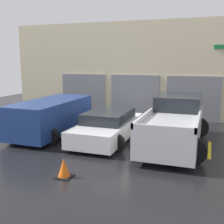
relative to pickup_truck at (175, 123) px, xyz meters
name	(u,v)px	position (x,y,z in m)	size (l,w,h in m)	color
ground_plane	(123,128)	(-2.70, 1.81, -0.88)	(28.00, 28.00, 0.00)	black
shophouse_building	(140,71)	(-2.71, 5.10, 1.82)	(16.12, 0.68, 5.49)	beige
pickup_truck	(175,123)	(0.00, 0.00, 0.00)	(2.58, 5.45, 1.84)	silver
sedan_white	(108,126)	(-2.70, -0.24, -0.29)	(2.30, 4.54, 1.22)	white
sedan_side	(52,116)	(-5.41, -0.26, -0.04)	(2.34, 4.61, 1.55)	navy
parking_stripe_far_left	(27,132)	(-6.76, -0.27, -0.87)	(0.12, 2.20, 0.01)	gold
parking_stripe_left	(79,137)	(-4.05, -0.27, -0.87)	(0.12, 2.20, 0.01)	gold
parking_stripe_centre	(139,143)	(-1.35, -0.27, -0.87)	(0.12, 2.20, 0.01)	gold
parking_stripe_right	(210,150)	(1.35, -0.27, -0.87)	(0.12, 2.20, 0.01)	gold
traffic_cone	(64,169)	(-2.57, -4.29, -0.62)	(0.47, 0.47, 0.55)	black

